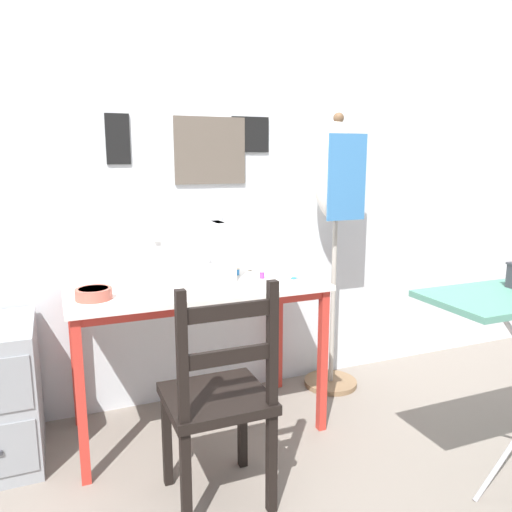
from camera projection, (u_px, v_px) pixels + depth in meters
The scene contains 11 objects.
ground_plane at pixel (217, 458), 2.32m from camera, with size 14.00×14.00×0.00m, color gray.
wall_back at pixel (175, 176), 2.69m from camera, with size 10.00×0.07×2.55m.
sewing_table at pixel (197, 301), 2.45m from camera, with size 1.23×0.61×0.77m.
sewing_machine at pixel (198, 254), 2.46m from camera, with size 0.41×0.16×0.32m.
fabric_bowl at pixel (94, 293), 2.17m from camera, with size 0.16×0.16×0.05m.
scissors at pixel (300, 279), 2.52m from camera, with size 0.10×0.14×0.01m.
thread_spool_near_machine at pixel (236, 272), 2.61m from camera, with size 0.04×0.04×0.04m.
thread_spool_mid_table at pixel (250, 273), 2.59m from camera, with size 0.03×0.03×0.04m.
thread_spool_far_edge at pixel (262, 275), 2.54m from camera, with size 0.03×0.03×0.04m.
wooden_chair at pixel (219, 400), 1.94m from camera, with size 0.40×0.38×0.94m.
dress_form at pixel (337, 193), 2.84m from camera, with size 0.32×0.32×1.62m.
Camera 1 is at (-0.63, -2.01, 1.37)m, focal length 35.00 mm.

